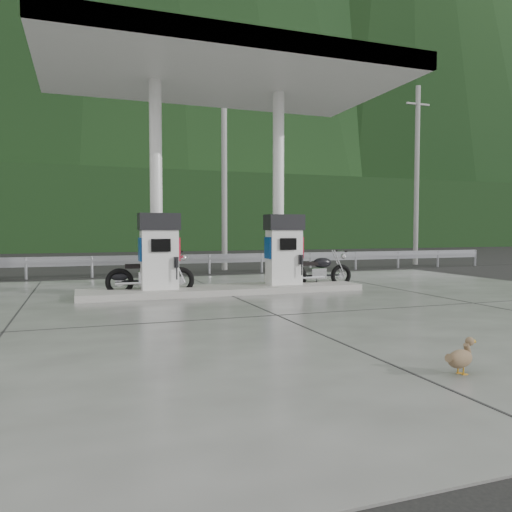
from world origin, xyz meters
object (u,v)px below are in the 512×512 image
object	(u,v)px
motorcycle_right	(319,271)
duck	(460,359)
gas_pump_left	(159,251)
gas_pump_right	(284,250)
motorcycle_left	(151,275)

from	to	relation	value
motorcycle_right	duck	bearing A→B (deg)	-106.27
gas_pump_left	duck	distance (m)	7.94
gas_pump_right	motorcycle_right	size ratio (longest dim) A/B	0.98
gas_pump_left	duck	world-z (taller)	gas_pump_left
gas_pump_right	gas_pump_left	bearing A→B (deg)	180.00
motorcycle_left	duck	world-z (taller)	motorcycle_left
motorcycle_left	gas_pump_left	bearing A→B (deg)	-49.63
gas_pump_right	motorcycle_right	bearing A→B (deg)	13.64
gas_pump_left	motorcycle_right	distance (m)	4.40
gas_pump_right	motorcycle_left	distance (m)	3.44
motorcycle_left	motorcycle_right	distance (m)	4.53
gas_pump_left	motorcycle_left	xyz separation A→B (m)	(-0.18, 0.24, -0.58)
motorcycle_right	gas_pump_right	bearing A→B (deg)	-166.48
gas_pump_left	motorcycle_left	world-z (taller)	gas_pump_left
gas_pump_right	motorcycle_right	distance (m)	1.33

